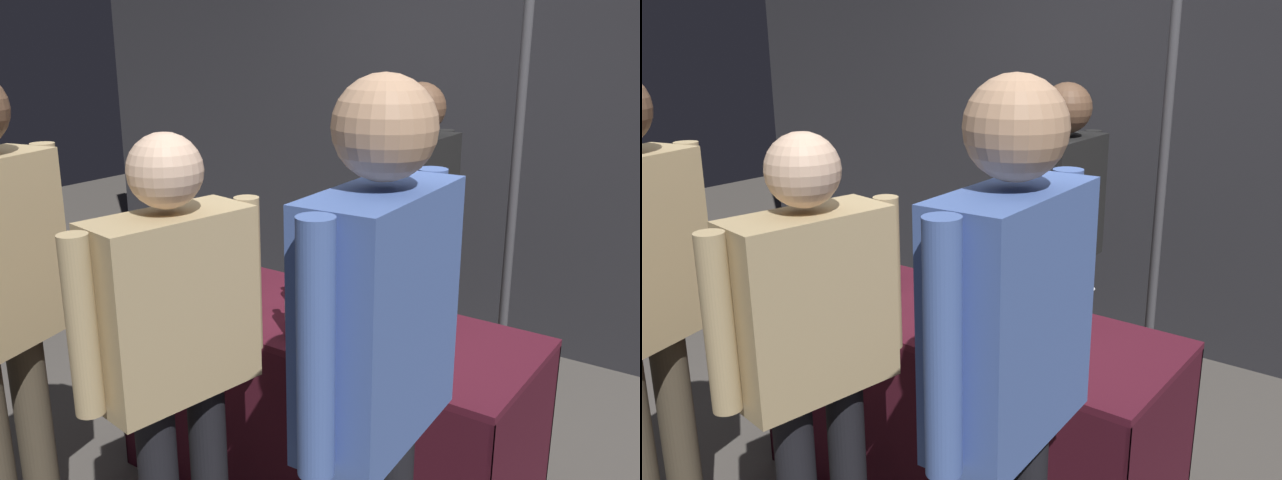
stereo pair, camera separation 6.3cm
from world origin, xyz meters
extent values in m
cube|color=#2D2D33|center=(0.00, 1.88, 1.42)|extent=(6.61, 0.12, 2.84)
cube|color=#4C1423|center=(0.00, 0.00, 0.77)|extent=(1.62, 0.63, 0.02)
cube|color=#3E101D|center=(0.00, -0.31, 0.38)|extent=(1.62, 0.01, 0.76)
cube|color=#3E101D|center=(0.00, 0.31, 0.38)|extent=(1.62, 0.01, 0.76)
cube|color=#3E101D|center=(-0.81, 0.00, 0.38)|extent=(0.01, 0.63, 0.76)
cylinder|color=black|center=(-0.69, -0.05, 0.90)|extent=(0.08, 0.08, 0.23)
sphere|color=black|center=(-0.69, -0.05, 1.02)|extent=(0.08, 0.08, 0.08)
cylinder|color=black|center=(-0.69, -0.05, 1.05)|extent=(0.03, 0.03, 0.07)
cylinder|color=black|center=(-0.69, -0.05, 1.09)|extent=(0.03, 0.03, 0.02)
cylinder|color=beige|center=(-0.69, -0.05, 0.88)|extent=(0.08, 0.08, 0.07)
cylinder|color=black|center=(-0.10, 0.02, 0.89)|extent=(0.07, 0.07, 0.21)
sphere|color=black|center=(-0.10, 0.02, 1.00)|extent=(0.07, 0.07, 0.07)
cylinder|color=black|center=(-0.10, 0.02, 1.03)|extent=(0.03, 0.03, 0.07)
cylinder|color=black|center=(-0.10, 0.02, 1.08)|extent=(0.03, 0.03, 0.02)
cylinder|color=beige|center=(-0.10, 0.02, 0.87)|extent=(0.07, 0.07, 0.07)
cylinder|color=black|center=(-0.61, -0.16, 0.90)|extent=(0.08, 0.08, 0.23)
sphere|color=black|center=(-0.61, -0.16, 1.01)|extent=(0.08, 0.08, 0.08)
cylinder|color=black|center=(-0.61, -0.16, 1.05)|extent=(0.03, 0.03, 0.07)
cylinder|color=#B7932D|center=(-0.61, -0.16, 1.09)|extent=(0.04, 0.04, 0.02)
cylinder|color=beige|center=(-0.61, -0.16, 0.88)|extent=(0.08, 0.08, 0.07)
cylinder|color=black|center=(0.03, -0.19, 0.90)|extent=(0.07, 0.07, 0.23)
sphere|color=black|center=(0.03, -0.19, 1.01)|extent=(0.06, 0.06, 0.06)
cylinder|color=black|center=(0.03, -0.19, 1.05)|extent=(0.03, 0.03, 0.07)
cylinder|color=maroon|center=(0.03, -0.19, 1.09)|extent=(0.03, 0.03, 0.02)
cylinder|color=beige|center=(0.03, -0.19, 0.88)|extent=(0.07, 0.07, 0.07)
cylinder|color=#192333|center=(-0.39, 0.03, 0.90)|extent=(0.07, 0.07, 0.23)
sphere|color=#192333|center=(-0.39, 0.03, 1.01)|extent=(0.07, 0.07, 0.07)
cylinder|color=#192333|center=(-0.39, 0.03, 1.04)|extent=(0.03, 0.03, 0.07)
cylinder|color=black|center=(-0.39, 0.03, 1.09)|extent=(0.03, 0.03, 0.02)
cylinder|color=beige|center=(-0.39, 0.03, 0.88)|extent=(0.07, 0.07, 0.07)
cylinder|color=black|center=(-0.48, 0.12, 0.91)|extent=(0.08, 0.08, 0.25)
sphere|color=black|center=(-0.48, 0.12, 1.04)|extent=(0.08, 0.08, 0.08)
cylinder|color=black|center=(-0.48, 0.12, 1.07)|extent=(0.03, 0.03, 0.08)
cylinder|color=black|center=(-0.48, 0.12, 1.12)|extent=(0.03, 0.03, 0.02)
cylinder|color=beige|center=(-0.48, 0.12, 0.89)|extent=(0.08, 0.08, 0.08)
cylinder|color=black|center=(-0.28, -0.18, 0.90)|extent=(0.08, 0.08, 0.22)
sphere|color=black|center=(-0.28, -0.18, 1.01)|extent=(0.07, 0.07, 0.07)
cylinder|color=black|center=(-0.28, -0.18, 1.04)|extent=(0.03, 0.03, 0.07)
cylinder|color=maroon|center=(-0.28, -0.18, 1.08)|extent=(0.03, 0.03, 0.02)
cylinder|color=beige|center=(-0.28, -0.18, 0.88)|extent=(0.08, 0.08, 0.07)
cylinder|color=black|center=(0.16, 0.16, 0.90)|extent=(0.07, 0.07, 0.23)
sphere|color=black|center=(0.16, 0.16, 1.01)|extent=(0.07, 0.07, 0.07)
cylinder|color=black|center=(0.16, 0.16, 1.05)|extent=(0.03, 0.03, 0.08)
cylinder|color=black|center=(0.16, 0.16, 1.10)|extent=(0.03, 0.03, 0.02)
cylinder|color=beige|center=(0.16, 0.16, 0.88)|extent=(0.08, 0.08, 0.07)
cylinder|color=silver|center=(0.41, 0.19, 0.79)|extent=(0.06, 0.06, 0.00)
cylinder|color=silver|center=(0.41, 0.19, 0.83)|extent=(0.01, 0.01, 0.08)
cone|color=silver|center=(0.41, 0.19, 0.90)|extent=(0.07, 0.07, 0.07)
cylinder|color=silver|center=(-0.03, 0.20, 0.79)|extent=(0.06, 0.06, 0.00)
cylinder|color=silver|center=(-0.03, 0.20, 0.83)|extent=(0.01, 0.01, 0.08)
cone|color=silver|center=(-0.03, 0.20, 0.89)|extent=(0.07, 0.07, 0.06)
cylinder|color=tan|center=(0.32, -0.08, 0.88)|extent=(0.08, 0.08, 0.19)
cylinder|color=#38722D|center=(0.31, -0.08, 0.97)|extent=(0.01, 0.03, 0.19)
ellipsoid|color=#E05B1E|center=(0.31, -0.07, 1.07)|extent=(0.03, 0.03, 0.05)
cylinder|color=#38722D|center=(0.32, -0.07, 1.00)|extent=(0.05, 0.05, 0.24)
ellipsoid|color=gold|center=(0.34, -0.09, 1.12)|extent=(0.03, 0.03, 0.05)
cylinder|color=#38722D|center=(0.31, -0.08, 1.01)|extent=(0.03, 0.03, 0.27)
ellipsoid|color=#E05B1E|center=(0.33, -0.07, 1.15)|extent=(0.03, 0.03, 0.05)
cylinder|color=#38722D|center=(0.31, -0.09, 0.99)|extent=(0.02, 0.03, 0.21)
ellipsoid|color=#E05B1E|center=(0.30, -0.08, 1.09)|extent=(0.03, 0.03, 0.05)
cylinder|color=#38722D|center=(0.32, -0.08, 0.99)|extent=(0.01, 0.04, 0.22)
ellipsoid|color=#E05B1E|center=(0.31, -0.06, 1.10)|extent=(0.03, 0.03, 0.05)
cylinder|color=#38722D|center=(0.31, -0.07, 0.99)|extent=(0.04, 0.03, 0.21)
ellipsoid|color=gold|center=(0.33, -0.06, 1.09)|extent=(0.03, 0.03, 0.05)
cylinder|color=#4C4233|center=(0.00, 0.86, 0.40)|extent=(0.12, 0.12, 0.80)
cylinder|color=#4C4233|center=(0.01, 0.68, 0.40)|extent=(0.12, 0.12, 0.80)
cube|color=black|center=(0.00, 0.77, 1.09)|extent=(0.22, 0.46, 0.57)
sphere|color=brown|center=(0.00, 0.77, 1.50)|extent=(0.22, 0.22, 0.22)
cylinder|color=black|center=(0.00, 1.04, 1.11)|extent=(0.08, 0.08, 0.52)
cylinder|color=black|center=(0.01, 0.49, 1.11)|extent=(0.08, 0.08, 0.52)
cube|color=tan|center=(-0.04, -0.69, 1.05)|extent=(0.28, 0.51, 0.55)
sphere|color=beige|center=(-0.04, -0.69, 1.45)|extent=(0.21, 0.21, 0.21)
cylinder|color=tan|center=(-0.08, -0.97, 1.07)|extent=(0.08, 0.08, 0.51)
cylinder|color=tan|center=(0.01, -0.41, 1.07)|extent=(0.08, 0.08, 0.51)
cube|color=#4C6BB7|center=(0.63, -0.66, 1.17)|extent=(0.24, 0.49, 0.61)
sphere|color=tan|center=(0.63, -0.66, 1.61)|extent=(0.24, 0.24, 0.24)
cylinder|color=#4C6BB7|center=(0.65, -0.94, 1.19)|extent=(0.08, 0.08, 0.56)
cylinder|color=#4C6BB7|center=(0.62, -0.38, 1.19)|extent=(0.08, 0.08, 0.56)
cylinder|color=#4C4233|center=(-0.62, -0.83, 0.43)|extent=(0.12, 0.12, 0.86)
cylinder|color=tan|center=(-0.67, -0.65, 1.18)|extent=(0.08, 0.08, 0.56)
cylinder|color=#47474C|center=(0.35, 1.03, 1.12)|extent=(0.04, 0.04, 2.25)
camera|label=1|loc=(1.38, -1.97, 1.81)|focal=38.65mm
camera|label=2|loc=(1.43, -1.94, 1.81)|focal=38.65mm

